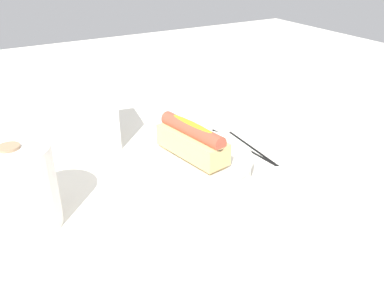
% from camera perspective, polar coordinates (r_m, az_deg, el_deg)
% --- Properties ---
extents(ground_plane, '(2.40, 2.40, 0.00)m').
position_cam_1_polar(ground_plane, '(0.75, 1.58, -4.25)').
color(ground_plane, silver).
extents(serving_bowl, '(0.23, 0.23, 0.03)m').
position_cam_1_polar(serving_bowl, '(0.76, -0.00, -2.41)').
color(serving_bowl, silver).
rests_on(serving_bowl, ground_plane).
extents(hotdog_front, '(0.16, 0.08, 0.06)m').
position_cam_1_polar(hotdog_front, '(0.74, -0.00, 0.54)').
color(hotdog_front, '#DBB270').
rests_on(hotdog_front, serving_bowl).
extents(water_glass, '(0.07, 0.07, 0.09)m').
position_cam_1_polar(water_glass, '(0.61, 12.15, -8.69)').
color(water_glass, white).
rests_on(water_glass, ground_plane).
extents(paper_towel_roll, '(0.11, 0.11, 0.13)m').
position_cam_1_polar(paper_towel_roll, '(0.64, -23.07, -5.72)').
color(paper_towel_roll, white).
rests_on(paper_towel_roll, ground_plane).
extents(napkin_box, '(0.12, 0.06, 0.15)m').
position_cam_1_polar(napkin_box, '(0.87, -12.30, 4.95)').
color(napkin_box, white).
rests_on(napkin_box, ground_plane).
extents(chopstick_near, '(0.22, 0.02, 0.01)m').
position_cam_1_polar(chopstick_near, '(0.85, 7.44, -0.47)').
color(chopstick_near, black).
rests_on(chopstick_near, ground_plane).
extents(chopstick_far, '(0.22, 0.02, 0.01)m').
position_cam_1_polar(chopstick_far, '(0.84, 9.33, -1.09)').
color(chopstick_far, black).
rests_on(chopstick_far, ground_plane).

